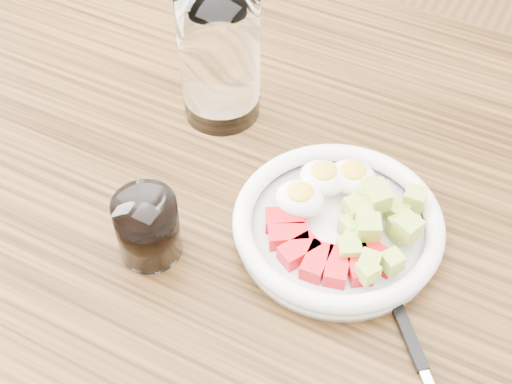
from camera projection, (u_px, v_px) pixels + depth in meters
dining_table at (260, 273)px, 0.84m from camera, size 1.50×0.90×0.77m
bowl at (339, 222)px, 0.74m from camera, size 0.22×0.22×0.06m
fork at (416, 353)px, 0.66m from camera, size 0.12×0.14×0.01m
water_glass at (220, 56)px, 0.82m from camera, size 0.09×0.09×0.17m
coffee_glass at (148, 228)px, 0.71m from camera, size 0.06×0.06×0.07m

